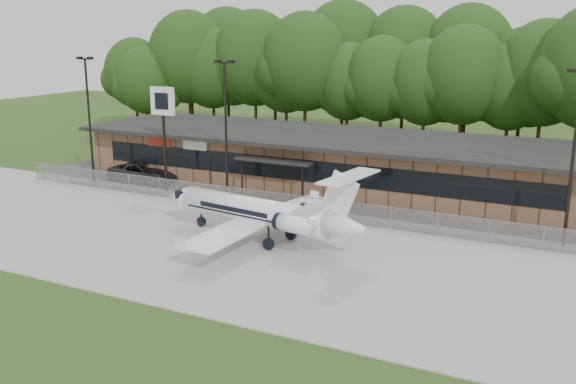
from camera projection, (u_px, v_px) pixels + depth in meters
The scene contains 12 objects.
ground at pixel (134, 291), 30.95m from camera, with size 160.00×160.00×0.00m, color #364819.
apron at pixel (223, 243), 37.86m from camera, with size 64.00×18.00×0.08m, color #9E9B93.
parking_lot at pixel (306, 199), 47.81m from camera, with size 50.00×9.00×0.06m, color #383835.
terminal at pixel (330, 160), 51.13m from camera, with size 41.00×11.65×4.30m.
fence at pixel (278, 203), 43.74m from camera, with size 46.00×0.04×1.52m.
treeline at pixel (400, 78), 65.45m from camera, with size 72.00×12.00×15.00m, color #1B3410, non-canonical shape.
light_pole_left at pixel (89, 110), 51.63m from camera, with size 1.55×0.30×10.23m.
light_pole_mid at pixel (226, 120), 45.95m from camera, with size 1.55×0.30×10.23m.
light_pole_right at pixel (574, 146), 35.89m from camera, with size 1.55×0.30×10.23m.
business_jet at pixel (262, 213), 37.79m from camera, with size 14.60×13.06×4.91m.
suv at pixel (143, 173), 52.89m from camera, with size 2.80×6.07×1.69m, color #303033.
pole_sign at pixel (163, 112), 48.68m from camera, with size 2.13×0.30×8.11m.
Camera 1 is at (19.65, -22.37, 12.24)m, focal length 40.00 mm.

